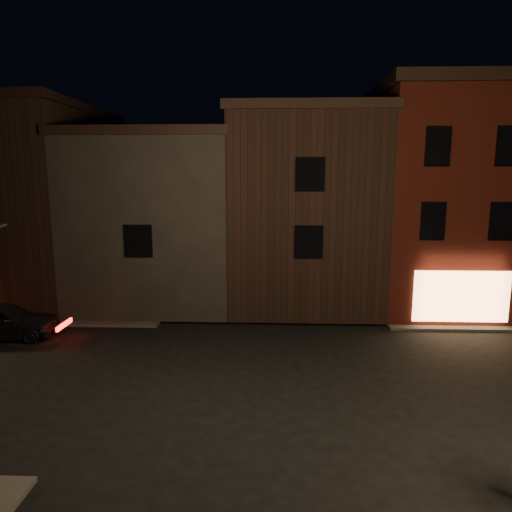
# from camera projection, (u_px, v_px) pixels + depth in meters

# --- Properties ---
(ground) EXTENTS (120.00, 120.00, 0.00)m
(ground) POSITION_uv_depth(u_px,v_px,m) (272.00, 382.00, 14.51)
(ground) COLOR black
(ground) RESTS_ON ground
(sidewalk_far_left) EXTENTS (30.00, 30.00, 0.12)m
(sidewalk_far_left) POSITION_uv_depth(u_px,v_px,m) (13.00, 260.00, 34.96)
(sidewalk_far_left) COLOR #2D2B28
(sidewalk_far_left) RESTS_ON ground
(corner_building) EXTENTS (6.50, 8.50, 10.50)m
(corner_building) POSITION_uv_depth(u_px,v_px,m) (435.00, 197.00, 22.58)
(corner_building) COLOR #4A130D
(corner_building) RESTS_ON ground
(row_building_a) EXTENTS (7.30, 10.30, 9.40)m
(row_building_a) POSITION_uv_depth(u_px,v_px,m) (302.00, 207.00, 23.94)
(row_building_a) COLOR black
(row_building_a) RESTS_ON ground
(row_building_b) EXTENTS (7.80, 10.30, 8.40)m
(row_building_b) POSITION_uv_depth(u_px,v_px,m) (166.00, 216.00, 24.31)
(row_building_b) COLOR black
(row_building_b) RESTS_ON ground
(row_building_c) EXTENTS (7.30, 10.30, 9.90)m
(row_building_c) POSITION_uv_depth(u_px,v_px,m) (31.00, 202.00, 24.46)
(row_building_c) COLOR black
(row_building_c) RESTS_ON ground
(parked_car_a) EXTENTS (4.48, 2.29, 1.46)m
(parked_car_a) POSITION_uv_depth(u_px,v_px,m) (1.00, 321.00, 18.28)
(parked_car_a) COLOR black
(parked_car_a) RESTS_ON ground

